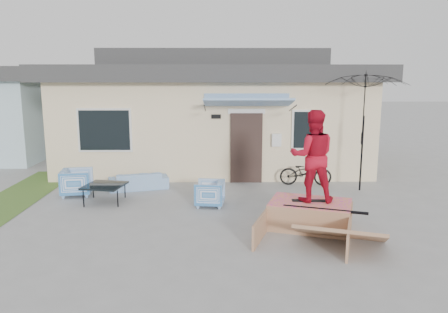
{
  "coord_description": "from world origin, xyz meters",
  "views": [
    {
      "loc": [
        0.17,
        -8.3,
        3.2
      ],
      "look_at": [
        0.3,
        1.8,
        1.3
      ],
      "focal_mm": 34.74,
      "sensor_mm": 36.0,
      "label": 1
    }
  ],
  "objects_px": {
    "skater": "(313,155)",
    "coffee_table": "(105,193)",
    "bicycle": "(306,169)",
    "patio_umbrella": "(363,129)",
    "loveseat": "(139,178)",
    "armchair_left": "(77,181)",
    "skateboard": "(311,200)",
    "armchair_right": "(210,192)",
    "skate_ramp": "(310,215)"
  },
  "relations": [
    {
      "from": "skater",
      "to": "coffee_table",
      "type": "bearing_deg",
      "value": -16.51
    },
    {
      "from": "bicycle",
      "to": "patio_umbrella",
      "type": "bearing_deg",
      "value": -106.66
    },
    {
      "from": "loveseat",
      "to": "armchair_left",
      "type": "relative_size",
      "value": 2.08
    },
    {
      "from": "patio_umbrella",
      "to": "skateboard",
      "type": "distance_m",
      "value": 3.76
    },
    {
      "from": "bicycle",
      "to": "skater",
      "type": "height_order",
      "value": "skater"
    },
    {
      "from": "armchair_right",
      "to": "bicycle",
      "type": "bearing_deg",
      "value": 132.71
    },
    {
      "from": "loveseat",
      "to": "armchair_right",
      "type": "bearing_deg",
      "value": 125.23
    },
    {
      "from": "coffee_table",
      "to": "patio_umbrella",
      "type": "xyz_separation_m",
      "value": [
        6.9,
        1.09,
        1.52
      ]
    },
    {
      "from": "bicycle",
      "to": "patio_umbrella",
      "type": "distance_m",
      "value": 2.0
    },
    {
      "from": "patio_umbrella",
      "to": "skate_ramp",
      "type": "distance_m",
      "value": 3.92
    },
    {
      "from": "armchair_left",
      "to": "bicycle",
      "type": "bearing_deg",
      "value": -89.53
    },
    {
      "from": "skater",
      "to": "skateboard",
      "type": "bearing_deg",
      "value": -0.0
    },
    {
      "from": "armchair_left",
      "to": "skateboard",
      "type": "bearing_deg",
      "value": -122.07
    },
    {
      "from": "bicycle",
      "to": "skateboard",
      "type": "xyz_separation_m",
      "value": [
        -0.6,
        -3.54,
        0.1
      ]
    },
    {
      "from": "armchair_right",
      "to": "patio_umbrella",
      "type": "distance_m",
      "value": 4.66
    },
    {
      "from": "skate_ramp",
      "to": "skateboard",
      "type": "bearing_deg",
      "value": 90.0
    },
    {
      "from": "armchair_right",
      "to": "armchair_left",
      "type": "bearing_deg",
      "value": -98.77
    },
    {
      "from": "coffee_table",
      "to": "skater",
      "type": "xyz_separation_m",
      "value": [
        4.87,
        -1.86,
        1.34
      ]
    },
    {
      "from": "bicycle",
      "to": "patio_umbrella",
      "type": "xyz_separation_m",
      "value": [
        1.43,
        -0.59,
        1.27
      ]
    },
    {
      "from": "skater",
      "to": "skate_ramp",
      "type": "bearing_deg",
      "value": 75.64
    },
    {
      "from": "coffee_table",
      "to": "loveseat",
      "type": "bearing_deg",
      "value": 64.86
    },
    {
      "from": "skate_ramp",
      "to": "skater",
      "type": "distance_m",
      "value": 1.3
    },
    {
      "from": "armchair_right",
      "to": "patio_umbrella",
      "type": "height_order",
      "value": "patio_umbrella"
    },
    {
      "from": "armchair_left",
      "to": "bicycle",
      "type": "distance_m",
      "value": 6.47
    },
    {
      "from": "skateboard",
      "to": "skater",
      "type": "distance_m",
      "value": 0.99
    },
    {
      "from": "skateboard",
      "to": "skater",
      "type": "height_order",
      "value": "skater"
    },
    {
      "from": "coffee_table",
      "to": "patio_umbrella",
      "type": "bearing_deg",
      "value": 9.0
    },
    {
      "from": "armchair_left",
      "to": "coffee_table",
      "type": "bearing_deg",
      "value": -134.58
    },
    {
      "from": "coffee_table",
      "to": "bicycle",
      "type": "distance_m",
      "value": 5.73
    },
    {
      "from": "armchair_right",
      "to": "skater",
      "type": "relative_size",
      "value": 0.36
    },
    {
      "from": "skate_ramp",
      "to": "skater",
      "type": "height_order",
      "value": "skater"
    },
    {
      "from": "loveseat",
      "to": "coffee_table",
      "type": "xyz_separation_m",
      "value": [
        -0.62,
        -1.33,
        -0.09
      ]
    },
    {
      "from": "bicycle",
      "to": "skater",
      "type": "xyz_separation_m",
      "value": [
        -0.6,
        -3.54,
        1.09
      ]
    },
    {
      "from": "coffee_table",
      "to": "bicycle",
      "type": "relative_size",
      "value": 0.62
    },
    {
      "from": "patio_umbrella",
      "to": "skate_ramp",
      "type": "bearing_deg",
      "value": -124.21
    },
    {
      "from": "armchair_left",
      "to": "armchair_right",
      "type": "xyz_separation_m",
      "value": [
        3.6,
        -1.01,
        -0.05
      ]
    },
    {
      "from": "bicycle",
      "to": "skate_ramp",
      "type": "bearing_deg",
      "value": 175.97
    },
    {
      "from": "bicycle",
      "to": "coffee_table",
      "type": "bearing_deg",
      "value": 112.74
    },
    {
      "from": "loveseat",
      "to": "bicycle",
      "type": "relative_size",
      "value": 1.09
    },
    {
      "from": "armchair_right",
      "to": "patio_umbrella",
      "type": "relative_size",
      "value": 0.28
    },
    {
      "from": "coffee_table",
      "to": "patio_umbrella",
      "type": "height_order",
      "value": "patio_umbrella"
    },
    {
      "from": "bicycle",
      "to": "skater",
      "type": "bearing_deg",
      "value": 176.11
    },
    {
      "from": "armchair_left",
      "to": "loveseat",
      "type": "bearing_deg",
      "value": -75.53
    },
    {
      "from": "armchair_left",
      "to": "skater",
      "type": "relative_size",
      "value": 0.41
    },
    {
      "from": "armchair_right",
      "to": "skater",
      "type": "distance_m",
      "value": 2.93
    },
    {
      "from": "armchair_left",
      "to": "armchair_right",
      "type": "height_order",
      "value": "armchair_left"
    },
    {
      "from": "bicycle",
      "to": "skateboard",
      "type": "relative_size",
      "value": 1.89
    },
    {
      "from": "armchair_right",
      "to": "bicycle",
      "type": "height_order",
      "value": "bicycle"
    },
    {
      "from": "skateboard",
      "to": "coffee_table",
      "type": "bearing_deg",
      "value": 162.86
    },
    {
      "from": "bicycle",
      "to": "skater",
      "type": "distance_m",
      "value": 3.75
    }
  ]
}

